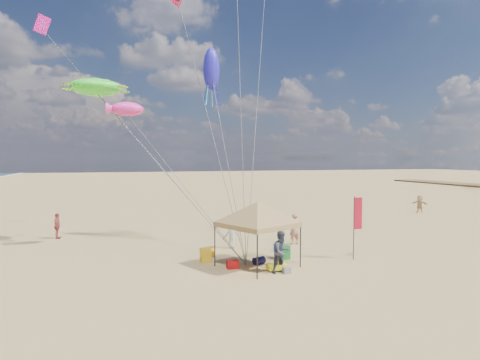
{
  "coord_description": "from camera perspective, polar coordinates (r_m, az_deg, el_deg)",
  "views": [
    {
      "loc": [
        -6.74,
        -17.96,
        5.17
      ],
      "look_at": [
        0.0,
        3.0,
        4.0
      ],
      "focal_mm": 30.86,
      "sensor_mm": 36.0,
      "label": 1
    }
  ],
  "objects": [
    {
      "name": "chair_green",
      "position": [
        21.6,
        6.11,
        -9.87
      ],
      "size": [
        0.5,
        0.5,
        0.7
      ],
      "primitive_type": "cube",
      "color": "#157725",
      "rests_on": "ground"
    },
    {
      "name": "cooler_blue",
      "position": [
        23.39,
        5.46,
        -9.27
      ],
      "size": [
        0.54,
        0.38,
        0.38
      ],
      "primitive_type": "cube",
      "color": "#163AB4",
      "rests_on": "ground"
    },
    {
      "name": "bag_navy",
      "position": [
        20.48,
        2.65,
        -11.06
      ],
      "size": [
        0.69,
        0.54,
        0.36
      ],
      "primitive_type": "cylinder",
      "rotation": [
        0.0,
        1.57,
        0.35
      ],
      "color": "#0C0C35",
      "rests_on": "ground"
    },
    {
      "name": "beach_cart",
      "position": [
        19.38,
        5.13,
        -11.83
      ],
      "size": [
        0.9,
        0.5,
        0.24
      ],
      "primitive_type": "cube",
      "color": "yellow",
      "rests_on": "ground"
    },
    {
      "name": "person_near_c",
      "position": [
        23.84,
        -1.14,
        -7.57
      ],
      "size": [
        1.12,
        0.81,
        1.57
      ],
      "primitive_type": "imported",
      "rotation": [
        0.0,
        0.0,
        2.9
      ],
      "color": "beige",
      "rests_on": "ground"
    },
    {
      "name": "chair_yellow",
      "position": [
        20.88,
        -4.77,
        -10.32
      ],
      "size": [
        0.5,
        0.5,
        0.7
      ],
      "primitive_type": "cube",
      "color": "yellow",
      "rests_on": "ground"
    },
    {
      "name": "crate_grey",
      "position": [
        19.03,
        6.47,
        -12.3
      ],
      "size": [
        0.34,
        0.3,
        0.28
      ],
      "primitive_type": "cube",
      "color": "slate",
      "rests_on": "ground"
    },
    {
      "name": "stunt_kite_pink",
      "position": [
        32.32,
        -25.67,
        18.8
      ],
      "size": [
        1.08,
        1.28,
        1.08
      ],
      "primitive_type": "cube",
      "rotation": [
        0.44,
        0.0,
        1.01
      ],
      "color": "#FF17B8",
      "rests_on": "ground"
    },
    {
      "name": "cooler_red",
      "position": [
        19.7,
        -1.03,
        -11.6
      ],
      "size": [
        0.54,
        0.38,
        0.38
      ],
      "primitive_type": "cube",
      "color": "#AF0E0F",
      "rests_on": "ground"
    },
    {
      "name": "person_far_a",
      "position": [
        29.01,
        -23.96,
        -5.83
      ],
      "size": [
        0.51,
        1.01,
        1.66
      ],
      "primitive_type": "imported",
      "rotation": [
        0.0,
        0.0,
        1.46
      ],
      "color": "#B04843",
      "rests_on": "ground"
    },
    {
      "name": "person_near_b",
      "position": [
        18.91,
        5.8,
        -9.87
      ],
      "size": [
        1.08,
        0.94,
        1.9
      ],
      "primitive_type": "imported",
      "rotation": [
        0.0,
        0.0,
        0.28
      ],
      "color": "#363C4A",
      "rests_on": "ground"
    },
    {
      "name": "ground",
      "position": [
        19.87,
        2.71,
        -12.04
      ],
      "size": [
        280.0,
        280.0,
        0.0
      ],
      "primitive_type": "plane",
      "color": "tan",
      "rests_on": "ground"
    },
    {
      "name": "person_far_c",
      "position": [
        42.44,
        23.59,
        -3.06
      ],
      "size": [
        1.21,
        1.61,
        1.69
      ],
      "primitive_type": "imported",
      "rotation": [
        0.0,
        0.0,
        5.23
      ],
      "color": "tan",
      "rests_on": "ground"
    },
    {
      "name": "canopy_tent",
      "position": [
        19.53,
        2.43,
        -3.38
      ],
      "size": [
        5.29,
        5.29,
        3.59
      ],
      "color": "black",
      "rests_on": "ground"
    },
    {
      "name": "fish_kite",
      "position": [
        23.88,
        -15.32,
        9.44
      ],
      "size": [
        1.92,
        1.25,
        0.78
      ],
      "primitive_type": "ellipsoid",
      "rotation": [
        0.0,
        0.0,
        -0.22
      ],
      "color": "#FF2E9D",
      "rests_on": "ground"
    },
    {
      "name": "turtle_kite",
      "position": [
        25.35,
        -19.32,
        12.0
      ],
      "size": [
        2.94,
        2.38,
        0.96
      ],
      "primitive_type": "ellipsoid",
      "rotation": [
        0.0,
        0.0,
        0.03
      ],
      "color": "#38F92C",
      "rests_on": "ground"
    },
    {
      "name": "feather_flag",
      "position": [
        21.85,
        15.85,
        -5.01
      ],
      "size": [
        0.5,
        0.04,
        3.24
      ],
      "color": "black",
      "rests_on": "ground"
    },
    {
      "name": "person_near_a",
      "position": [
        25.01,
        7.52,
        -6.7
      ],
      "size": [
        0.74,
        0.52,
        1.9
      ],
      "primitive_type": "imported",
      "rotation": [
        0.0,
        0.0,
        3.24
      ],
      "color": "tan",
      "rests_on": "ground"
    },
    {
      "name": "squid_kite",
      "position": [
        25.87,
        -3.98,
        15.03
      ],
      "size": [
        1.09,
        1.09,
        2.61
      ],
      "primitive_type": "ellipsoid",
      "rotation": [
        0.0,
        0.0,
        0.09
      ],
      "color": "#2520B7",
      "rests_on": "ground"
    },
    {
      "name": "bag_orange",
      "position": [
        22.24,
        -3.96,
        -9.93
      ],
      "size": [
        0.54,
        0.69,
        0.36
      ],
      "primitive_type": "cylinder",
      "rotation": [
        0.0,
        1.57,
        1.22
      ],
      "color": "orange",
      "rests_on": "ground"
    }
  ]
}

